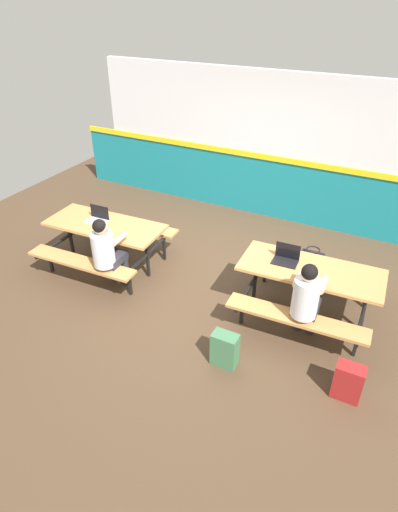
{
  "coord_description": "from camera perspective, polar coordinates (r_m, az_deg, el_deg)",
  "views": [
    {
      "loc": [
        2.32,
        -4.5,
        3.76
      ],
      "look_at": [
        0.0,
        -0.01,
        0.55
      ],
      "focal_mm": 30.06,
      "sensor_mm": 36.0,
      "label": 1
    }
  ],
  "objects": [
    {
      "name": "satchel_spare",
      "position": [
        4.97,
        19.23,
        -15.52
      ],
      "size": [
        0.3,
        0.22,
        0.44
      ],
      "color": "maroon",
      "rests_on": "ground"
    },
    {
      "name": "laptop_dark",
      "position": [
        5.62,
        11.48,
        -0.28
      ],
      "size": [
        0.33,
        0.23,
        0.22
      ],
      "color": "black",
      "rests_on": "picnic_table_right"
    },
    {
      "name": "picnic_table_left",
      "position": [
        6.64,
        -12.31,
        2.95
      ],
      "size": [
        1.82,
        1.63,
        0.74
      ],
      "color": "tan",
      "rests_on": "ground"
    },
    {
      "name": "picnic_table_right",
      "position": [
        5.66,
        14.49,
        -3.06
      ],
      "size": [
        1.82,
        1.63,
        0.74
      ],
      "color": "tan",
      "rests_on": "ground"
    },
    {
      "name": "accent_backdrop",
      "position": [
        7.98,
        9.23,
        13.64
      ],
      "size": [
        8.0,
        0.14,
        2.6
      ],
      "color": "teal",
      "rests_on": "ground"
    },
    {
      "name": "laptop_silver",
      "position": [
        6.65,
        -13.36,
        4.93
      ],
      "size": [
        0.33,
        0.23,
        0.22
      ],
      "color": "silver",
      "rests_on": "picnic_table_left"
    },
    {
      "name": "student_further",
      "position": [
        5.13,
        14.11,
        -5.33
      ],
      "size": [
        0.37,
        0.53,
        1.21
      ],
      "color": "#2D2D38",
      "rests_on": "ground"
    },
    {
      "name": "tote_bag_bright",
      "position": [
        6.72,
        14.69,
        -0.83
      ],
      "size": [
        0.34,
        0.21,
        0.43
      ],
      "color": "black",
      "rests_on": "ground"
    },
    {
      "name": "ground_plane",
      "position": [
        6.31,
        0.04,
        -4.25
      ],
      "size": [
        10.0,
        10.0,
        0.02
      ],
      "primitive_type": "cube",
      "color": "#4C3826"
    },
    {
      "name": "backpack_dark",
      "position": [
        5.05,
        3.47,
        -12.31
      ],
      "size": [
        0.3,
        0.22,
        0.44
      ],
      "color": "#3F724C",
      "rests_on": "ground"
    },
    {
      "name": "student_nearer",
      "position": [
        5.97,
        -12.17,
        0.84
      ],
      "size": [
        0.37,
        0.53,
        1.21
      ],
      "color": "#2D2D38",
      "rests_on": "ground"
    }
  ]
}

